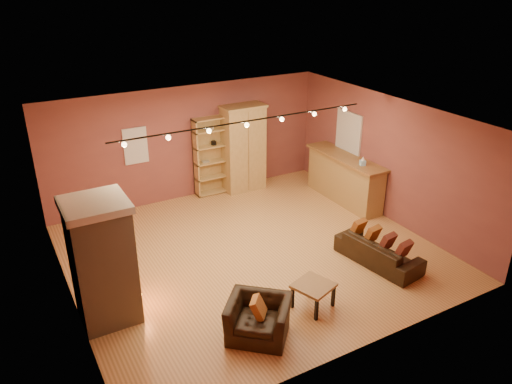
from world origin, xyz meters
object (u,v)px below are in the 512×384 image
bookcase (209,155)px  loveseat (379,247)px  bar_counter (345,178)px  coffee_table (313,288)px  armchair (258,313)px  armoire (243,148)px  fireplace (103,261)px

bookcase → loveseat: bearing=-72.7°
bar_counter → bookcase: bearing=142.8°
bookcase → loveseat: 4.94m
bar_counter → coffee_table: size_ratio=3.20×
bar_counter → loveseat: (-1.23, -2.63, -0.23)m
coffee_table → armchair: bearing=-171.8°
armoire → bar_counter: armoire is taller
bookcase → loveseat: bookcase is taller
bar_counter → coffee_table: bar_counter is taller
loveseat → bookcase: bearing=8.8°
fireplace → bookcase: bearing=46.5°
fireplace → bookcase: fireplace is taller
fireplace → loveseat: fireplace is taller
bookcase → fireplace: bearing=-133.5°
fireplace → coffee_table: size_ratio=2.80×
bookcase → armoire: size_ratio=0.90×
bar_counter → loveseat: 2.92m
armoire → coffee_table: (-1.34, -5.02, -0.74)m
armoire → loveseat: size_ratio=1.24×
armoire → fireplace: bearing=-141.1°
loveseat → armchair: 3.16m
armoire → bookcase: bearing=168.5°
loveseat → coffee_table: loveseat is taller
fireplace → loveseat: bearing=-10.6°
bar_counter → armchair: size_ratio=2.14×
bar_counter → coffee_table: bearing=-135.0°
bookcase → coffee_table: bearing=-95.1°
fireplace → coffee_table: fireplace is taller
fireplace → bar_counter: (6.24, 1.70, -0.47)m
armchair → fireplace: bearing=-178.9°
coffee_table → bookcase: bearing=84.9°
loveseat → armchair: bearing=93.9°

